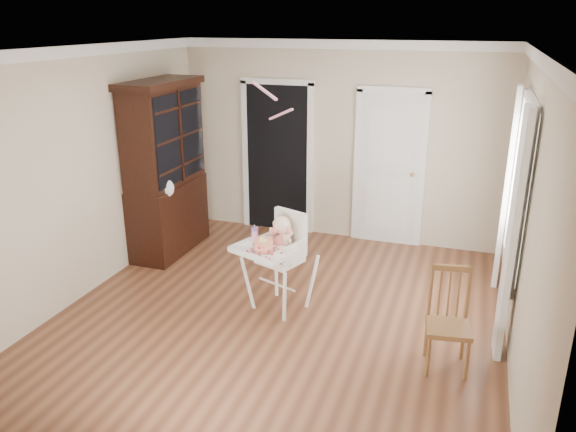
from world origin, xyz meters
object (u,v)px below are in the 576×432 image
(cake, at_px, (263,245))
(china_cabinet, at_px, (166,169))
(sippy_cup, at_px, (255,233))
(high_chair, at_px, (280,250))
(dining_chair, at_px, (448,323))

(cake, xyz_separation_m, china_cabinet, (-1.84, 1.30, 0.31))
(sippy_cup, relative_size, china_cabinet, 0.08)
(high_chair, distance_m, china_cabinet, 2.25)
(cake, xyz_separation_m, dining_chair, (1.85, -0.30, -0.38))
(cake, height_order, sippy_cup, sippy_cup)
(china_cabinet, bearing_deg, dining_chair, -23.35)
(cake, bearing_deg, china_cabinet, 144.85)
(cake, distance_m, china_cabinet, 2.27)
(high_chair, relative_size, china_cabinet, 0.48)
(sippy_cup, bearing_deg, cake, -51.27)
(sippy_cup, xyz_separation_m, china_cabinet, (-1.66, 1.07, 0.29))
(high_chair, distance_m, dining_chair, 1.86)
(high_chair, bearing_deg, dining_chair, 3.65)
(dining_chair, bearing_deg, high_chair, 154.53)
(sippy_cup, height_order, china_cabinet, china_cabinet)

